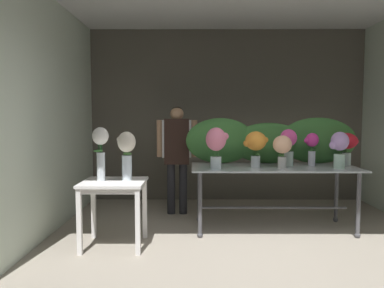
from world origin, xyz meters
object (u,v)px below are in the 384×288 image
(vase_magenta_peonies, at_px, (312,146))
(vase_cream_lisianthus_tall, at_px, (127,151))
(vase_peach_anemones, at_px, (282,148))
(vase_lilac_dahlias, at_px, (340,147))
(display_table_glass, at_px, (273,176))
(vase_rosy_lilies, at_px, (216,143))
(vase_crimson_stock, at_px, (346,144))
(vase_white_roses_tall, at_px, (101,148))
(side_table_white, at_px, (114,190))
(florist, at_px, (177,148))
(vase_fuchsia_ranunculus, at_px, (288,144))
(vase_sunset_hydrangea, at_px, (256,144))

(vase_magenta_peonies, height_order, vase_cream_lisianthus_tall, vase_cream_lisianthus_tall)
(vase_peach_anemones, xyz_separation_m, vase_lilac_dahlias, (0.71, 0.01, 0.01))
(display_table_glass, distance_m, vase_magenta_peonies, 0.63)
(vase_lilac_dahlias, distance_m, vase_cream_lisianthus_tall, 2.59)
(vase_rosy_lilies, distance_m, vase_crimson_stock, 1.77)
(vase_magenta_peonies, height_order, vase_rosy_lilies, vase_rosy_lilies)
(display_table_glass, distance_m, vase_white_roses_tall, 2.20)
(side_table_white, height_order, florist, florist)
(display_table_glass, xyz_separation_m, vase_magenta_peonies, (0.50, 0.04, 0.39))
(vase_lilac_dahlias, bearing_deg, vase_fuchsia_ranunculus, 158.84)
(vase_rosy_lilies, bearing_deg, side_table_white, -162.25)
(side_table_white, distance_m, vase_lilac_dahlias, 2.78)
(side_table_white, bearing_deg, florist, 64.66)
(display_table_glass, height_order, vase_white_roses_tall, vase_white_roses_tall)
(florist, xyz_separation_m, vase_peach_anemones, (1.35, -0.94, 0.08))
(vase_magenta_peonies, distance_m, vase_rosy_lilies, 1.29)
(vase_peach_anemones, relative_size, vase_sunset_hydrangea, 0.90)
(vase_magenta_peonies, distance_m, vase_cream_lisianthus_tall, 2.37)
(display_table_glass, xyz_separation_m, florist, (-1.29, 0.75, 0.30))
(vase_sunset_hydrangea, bearing_deg, vase_crimson_stock, 8.95)
(florist, distance_m, vase_rosy_lilies, 1.14)
(display_table_glass, relative_size, vase_lilac_dahlias, 4.63)
(florist, xyz_separation_m, vase_rosy_lilies, (0.53, -1.00, 0.14))
(side_table_white, xyz_separation_m, vase_crimson_stock, (2.91, 0.74, 0.46))
(vase_fuchsia_ranunculus, relative_size, vase_magenta_peonies, 1.11)
(vase_rosy_lilies, relative_size, vase_crimson_stock, 1.19)
(vase_rosy_lilies, xyz_separation_m, vase_crimson_stock, (1.73, 0.36, -0.04))
(vase_fuchsia_ranunculus, xyz_separation_m, vase_magenta_peonies, (0.31, -0.00, -0.02))
(vase_magenta_peonies, distance_m, vase_sunset_hydrangea, 0.76)
(vase_sunset_hydrangea, height_order, vase_lilac_dahlias, same)
(display_table_glass, height_order, vase_lilac_dahlias, vase_lilac_dahlias)
(vase_lilac_dahlias, bearing_deg, vase_rosy_lilies, -177.62)
(side_table_white, height_order, vase_cream_lisianthus_tall, vase_cream_lisianthus_tall)
(vase_fuchsia_ranunculus, xyz_separation_m, vase_crimson_stock, (0.78, 0.08, -0.00))
(vase_lilac_dahlias, bearing_deg, vase_sunset_hydrangea, 173.97)
(side_table_white, height_order, vase_fuchsia_ranunculus, vase_fuchsia_ranunculus)
(vase_fuchsia_ranunculus, bearing_deg, display_table_glass, -167.69)
(side_table_white, distance_m, vase_magenta_peonies, 2.56)
(vase_sunset_hydrangea, bearing_deg, vase_rosy_lilies, -161.46)
(vase_magenta_peonies, bearing_deg, vase_crimson_stock, 9.30)
(vase_cream_lisianthus_tall, bearing_deg, side_table_white, -155.97)
(display_table_glass, relative_size, vase_white_roses_tall, 3.49)
(vase_magenta_peonies, relative_size, vase_crimson_stock, 1.00)
(vase_peach_anemones, bearing_deg, vase_fuchsia_ranunculus, 60.92)
(florist, bearing_deg, vase_rosy_lilies, -62.15)
(vase_sunset_hydrangea, distance_m, vase_white_roses_tall, 1.91)
(display_table_glass, xyz_separation_m, vase_fuchsia_ranunculus, (0.19, 0.04, 0.40))
(vase_crimson_stock, bearing_deg, vase_magenta_peonies, -170.70)
(vase_white_roses_tall, bearing_deg, vase_peach_anemones, 11.45)
(display_table_glass, relative_size, vase_cream_lisianthus_tall, 3.81)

